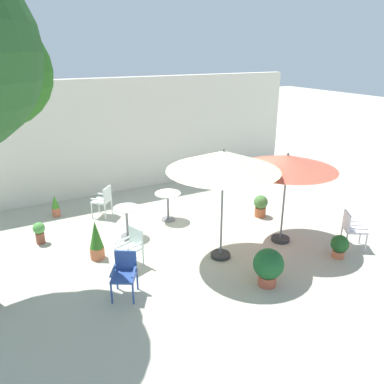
% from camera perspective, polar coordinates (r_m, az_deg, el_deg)
% --- Properties ---
extents(ground_plane, '(60.00, 60.00, 0.00)m').
position_cam_1_polar(ground_plane, '(9.67, 0.55, -6.15)').
color(ground_plane, '#AFAD99').
extents(villa_facade, '(11.43, 0.30, 3.57)m').
position_cam_1_polar(villa_facade, '(12.54, -8.36, 8.61)').
color(villa_facade, silver).
rests_on(villa_facade, ground).
extents(patio_umbrella_0, '(2.25, 2.25, 2.21)m').
position_cam_1_polar(patio_umbrella_0, '(8.82, 14.13, 4.28)').
color(patio_umbrella_0, '#2D2D2D').
rests_on(patio_umbrella_0, ground).
extents(patio_umbrella_1, '(2.37, 2.37, 2.50)m').
position_cam_1_polar(patio_umbrella_1, '(7.78, 4.73, 4.61)').
color(patio_umbrella_1, '#2D2D2D').
rests_on(patio_umbrella_1, ground).
extents(cafe_table_0, '(0.62, 0.62, 0.77)m').
position_cam_1_polar(cafe_table_0, '(9.41, -9.79, -3.67)').
color(cafe_table_0, white).
rests_on(cafe_table_0, ground).
extents(cafe_table_1, '(0.69, 0.69, 0.78)m').
position_cam_1_polar(cafe_table_1, '(10.18, -3.64, -1.41)').
color(cafe_table_1, white).
rests_on(cafe_table_1, ground).
extents(patio_chair_0, '(0.57, 0.57, 0.84)m').
position_cam_1_polar(patio_chair_0, '(8.20, -9.06, -7.78)').
color(patio_chair_0, white).
rests_on(patio_chair_0, ground).
extents(patio_chair_1, '(0.63, 0.62, 0.87)m').
position_cam_1_polar(patio_chair_1, '(9.53, 22.89, -4.91)').
color(patio_chair_1, silver).
rests_on(patio_chair_1, ground).
extents(patio_chair_2, '(0.62, 0.63, 0.86)m').
position_cam_1_polar(patio_chair_2, '(10.68, -13.16, -1.04)').
color(patio_chair_2, white).
rests_on(patio_chair_2, ground).
extents(patio_chair_3, '(0.62, 0.63, 0.85)m').
position_cam_1_polar(patio_chair_3, '(7.31, -10.08, -11.65)').
color(patio_chair_3, '#304C93').
rests_on(patio_chair_3, ground).
extents(potted_plant_0, '(0.28, 0.28, 0.54)m').
position_cam_1_polar(potted_plant_0, '(9.75, -21.97, -5.52)').
color(potted_plant_0, brown).
rests_on(potted_plant_0, ground).
extents(potted_plant_1, '(0.60, 0.60, 0.77)m').
position_cam_1_polar(potted_plant_1, '(7.63, 11.42, -10.82)').
color(potted_plant_1, '#B5553D').
rests_on(potted_plant_1, ground).
extents(potted_plant_2, '(0.39, 0.39, 0.53)m').
position_cam_1_polar(potted_plant_2, '(9.09, 21.30, -7.50)').
color(potted_plant_2, '#CB6A48').
rests_on(potted_plant_2, ground).
extents(potted_plant_3, '(0.32, 0.32, 0.91)m').
position_cam_1_polar(potted_plant_3, '(8.62, -14.21, -7.08)').
color(potted_plant_3, '#C46842').
rests_on(potted_plant_3, ground).
extents(potted_plant_4, '(0.22, 0.22, 0.62)m').
position_cam_1_polar(potted_plant_4, '(11.14, -19.85, -1.96)').
color(potted_plant_4, '#C46445').
rests_on(potted_plant_4, ground).
extents(potted_plant_5, '(0.38, 0.38, 0.62)m').
position_cam_1_polar(potted_plant_5, '(10.63, 10.27, -1.93)').
color(potted_plant_5, '#B35D37').
rests_on(potted_plant_5, ground).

